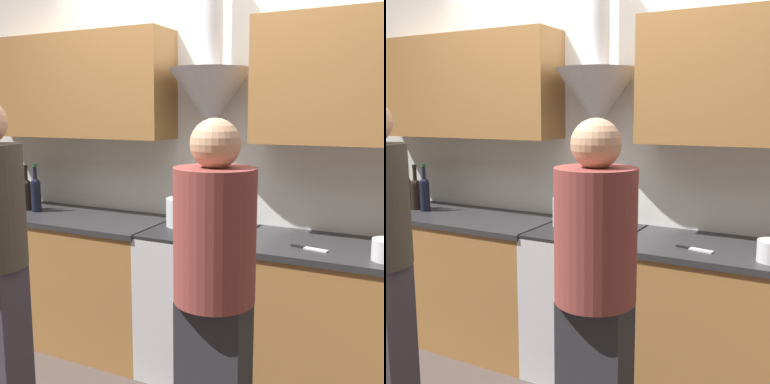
% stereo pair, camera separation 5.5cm
% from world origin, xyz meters
% --- Properties ---
extents(wall_back, '(8.40, 0.52, 2.60)m').
position_xyz_m(wall_back, '(-0.08, 0.57, 1.47)').
color(wall_back, white).
rests_on(wall_back, ground_plane).
extents(counter_left, '(1.58, 0.62, 0.91)m').
position_xyz_m(counter_left, '(-1.08, 0.30, 0.46)').
color(counter_left, '#9E6B38').
rests_on(counter_left, ground_plane).
extents(counter_right, '(1.15, 0.62, 0.91)m').
position_xyz_m(counter_right, '(0.86, 0.30, 0.46)').
color(counter_right, '#9E6B38').
rests_on(counter_right, ground_plane).
extents(stove_range, '(0.61, 0.60, 0.91)m').
position_xyz_m(stove_range, '(0.00, 0.31, 0.46)').
color(stove_range, silver).
rests_on(stove_range, ground_plane).
extents(wine_bottle_1, '(0.08, 0.08, 0.35)m').
position_xyz_m(wine_bottle_1, '(-1.69, 0.29, 1.06)').
color(wine_bottle_1, black).
rests_on(wine_bottle_1, counter_left).
extents(wine_bottle_2, '(0.08, 0.08, 0.32)m').
position_xyz_m(wine_bottle_2, '(-1.59, 0.27, 1.04)').
color(wine_bottle_2, black).
rests_on(wine_bottle_2, counter_left).
extents(wine_bottle_3, '(0.07, 0.07, 0.34)m').
position_xyz_m(wine_bottle_3, '(-1.48, 0.28, 1.05)').
color(wine_bottle_3, black).
rests_on(wine_bottle_3, counter_left).
extents(wine_bottle_4, '(0.07, 0.07, 0.33)m').
position_xyz_m(wine_bottle_4, '(-1.39, 0.29, 1.04)').
color(wine_bottle_4, black).
rests_on(wine_bottle_4, counter_left).
extents(wine_bottle_5, '(0.07, 0.07, 0.35)m').
position_xyz_m(wine_bottle_5, '(-1.29, 0.28, 1.05)').
color(wine_bottle_5, black).
rests_on(wine_bottle_5, counter_left).
extents(stock_pot, '(0.22, 0.22, 0.18)m').
position_xyz_m(stock_pot, '(-0.14, 0.36, 1.00)').
color(stock_pot, silver).
rests_on(stock_pot, stove_range).
extents(mixing_bowl, '(0.21, 0.21, 0.08)m').
position_xyz_m(mixing_bowl, '(0.14, 0.32, 0.95)').
color(mixing_bowl, silver).
rests_on(mixing_bowl, stove_range).
extents(chefs_knife, '(0.20, 0.07, 0.01)m').
position_xyz_m(chefs_knife, '(0.70, 0.18, 0.92)').
color(chefs_knife, silver).
rests_on(chefs_knife, counter_right).
extents(person_foreground_right, '(0.32, 0.32, 1.61)m').
position_xyz_m(person_foreground_right, '(0.51, -0.64, 0.89)').
color(person_foreground_right, '#28282D').
rests_on(person_foreground_right, ground_plane).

